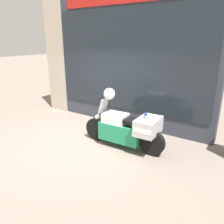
% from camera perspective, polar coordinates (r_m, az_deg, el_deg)
% --- Properties ---
extents(ground_plane, '(60.00, 60.00, 0.00)m').
position_cam_1_polar(ground_plane, '(6.20, -8.28, -7.74)').
color(ground_plane, gray).
extents(shop_building, '(6.25, 0.55, 4.07)m').
position_cam_1_polar(shop_building, '(7.42, -0.89, 13.25)').
color(shop_building, '#333842').
rests_on(shop_building, ground).
extents(window_display, '(4.94, 0.30, 1.93)m').
position_cam_1_polar(window_display, '(7.37, 4.17, 0.61)').
color(window_display, slate).
rests_on(window_display, ground).
extents(paramedic_motorcycle, '(2.30, 0.78, 1.25)m').
position_cam_1_polar(paramedic_motorcycle, '(5.62, 4.12, -4.39)').
color(paramedic_motorcycle, black).
rests_on(paramedic_motorcycle, ground).
extents(white_helmet, '(0.30, 0.30, 0.30)m').
position_cam_1_polar(white_helmet, '(5.61, -0.70, 4.80)').
color(white_helmet, white).
rests_on(white_helmet, paramedic_motorcycle).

